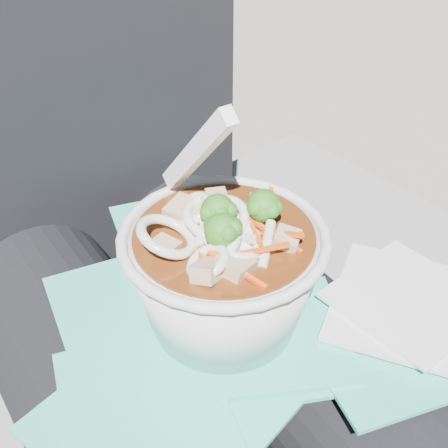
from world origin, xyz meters
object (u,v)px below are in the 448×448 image
lap (218,392)px  plastic_bag (223,333)px  person_body (168,311)px  udon_bowl (224,268)px

lap → plastic_bag: bearing=-88.5°
person_body → plastic_bag: bearing=-89.9°
person_body → lap: bearing=-90.0°
person_body → plastic_bag: size_ratio=2.62×
udon_bowl → plastic_bag: bearing=-126.8°
lap → person_body: (0.00, 0.09, 0.03)m
plastic_bag → udon_bowl: 0.06m
lap → udon_bowl: udon_bowl is taller
lap → plastic_bag: plastic_bag is taller
lap → person_body: size_ratio=0.49×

